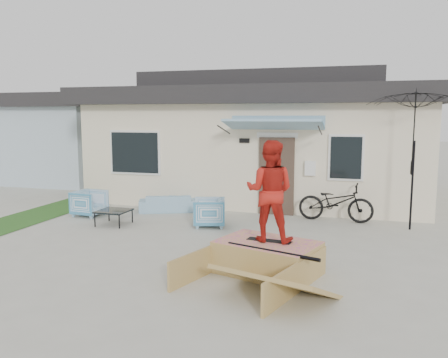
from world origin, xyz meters
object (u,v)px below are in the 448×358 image
(skater, at_px, (270,189))
(coffee_table, at_px, (114,217))
(skateboard, at_px, (269,240))
(patio_umbrella, at_px, (414,156))
(loveseat, at_px, (169,200))
(skate_ramp, at_px, (267,258))
(bicycle, at_px, (336,198))
(armchair_left, at_px, (89,202))
(armchair_right, at_px, (209,211))

(skater, bearing_deg, coffee_table, -27.39)
(skateboard, bearing_deg, patio_umbrella, 64.77)
(loveseat, relative_size, skate_ramp, 0.75)
(bicycle, height_order, skater, skater)
(patio_umbrella, xyz_separation_m, skateboard, (-2.65, -3.90, -1.18))
(armchair_left, distance_m, skateboard, 6.29)
(coffee_table, bearing_deg, armchair_left, 147.56)
(armchair_left, distance_m, armchair_right, 3.46)
(armchair_right, bearing_deg, skateboard, 18.66)
(loveseat, relative_size, patio_umbrella, 0.60)
(skateboard, bearing_deg, bicycle, 87.05)
(patio_umbrella, relative_size, skateboard, 3.53)
(coffee_table, distance_m, bicycle, 5.59)
(skateboard, xyz_separation_m, skater, (0.00, -0.00, 0.88))
(patio_umbrella, xyz_separation_m, skate_ramp, (-2.66, -3.95, -1.48))
(armchair_right, bearing_deg, coffee_table, -94.19)
(armchair_left, xyz_separation_m, skateboard, (5.47, -3.10, 0.18))
(coffee_table, height_order, patio_umbrella, patio_umbrella)
(armchair_right, distance_m, skater, 3.67)
(skate_ramp, bearing_deg, skateboard, 90.00)
(loveseat, xyz_separation_m, skate_ramp, (3.65, -4.29, -0.05))
(armchair_left, distance_m, skate_ramp, 6.30)
(coffee_table, bearing_deg, armchair_right, 12.27)
(armchair_left, height_order, coffee_table, armchair_left)
(coffee_table, height_order, skater, skater)
(armchair_right, relative_size, patio_umbrella, 0.28)
(bicycle, bearing_deg, skater, 171.79)
(loveseat, bearing_deg, coffee_table, 48.13)
(armchair_left, xyz_separation_m, skater, (5.47, -3.10, 1.06))
(skateboard, bearing_deg, skater, -81.06)
(loveseat, distance_m, patio_umbrella, 6.48)
(patio_umbrella, bearing_deg, armchair_left, -174.36)
(skateboard, height_order, skater, skater)
(coffee_table, relative_size, skate_ramp, 0.34)
(armchair_right, distance_m, skateboard, 3.52)
(skater, bearing_deg, loveseat, -47.85)
(patio_umbrella, bearing_deg, armchair_right, -167.61)
(armchair_left, bearing_deg, patio_umbrella, -79.14)
(armchair_left, height_order, skater, skater)
(coffee_table, height_order, skate_ramp, skate_ramp)
(armchair_left, xyz_separation_m, skate_ramp, (5.45, -3.15, -0.11))
(skate_ramp, bearing_deg, armchair_left, 167.82)
(coffee_table, xyz_separation_m, skate_ramp, (4.31, -2.42, 0.09))
(armchair_left, distance_m, patio_umbrella, 8.27)
(loveseat, height_order, armchair_right, armchair_right)
(armchair_left, relative_size, patio_umbrella, 0.28)
(armchair_left, xyz_separation_m, patio_umbrella, (8.12, 0.80, 1.37))
(armchair_right, distance_m, bicycle, 3.26)
(loveseat, relative_size, armchair_right, 2.14)
(coffee_table, height_order, bicycle, bicycle)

